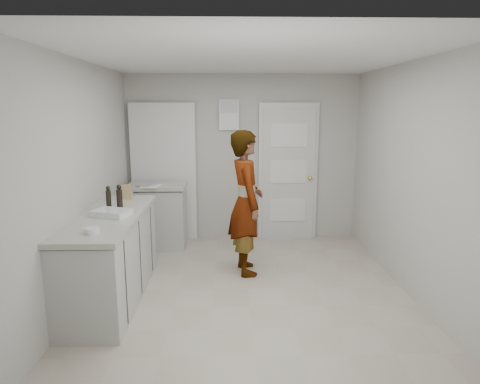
{
  "coord_description": "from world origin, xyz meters",
  "views": [
    {
      "loc": [
        -0.21,
        -4.51,
        2.0
      ],
      "look_at": [
        -0.08,
        0.4,
        1.03
      ],
      "focal_mm": 32.0,
      "sensor_mm": 36.0,
      "label": 1
    }
  ],
  "objects_px": {
    "cake_mix_box": "(127,192)",
    "person": "(246,203)",
    "oil_cruet_a": "(119,197)",
    "oil_cruet_b": "(109,198)",
    "spice_jar": "(131,195)",
    "egg_bowl": "(92,231)",
    "baking_dish": "(111,213)"
  },
  "relations": [
    {
      "from": "cake_mix_box",
      "to": "person",
      "type": "bearing_deg",
      "value": -7.54
    },
    {
      "from": "oil_cruet_a",
      "to": "oil_cruet_b",
      "type": "height_order",
      "value": "oil_cruet_a"
    },
    {
      "from": "spice_jar",
      "to": "oil_cruet_a",
      "type": "distance_m",
      "value": 0.52
    },
    {
      "from": "egg_bowl",
      "to": "baking_dish",
      "type": "bearing_deg",
      "value": 89.49
    },
    {
      "from": "egg_bowl",
      "to": "oil_cruet_b",
      "type": "bearing_deg",
      "value": 96.12
    },
    {
      "from": "cake_mix_box",
      "to": "oil_cruet_a",
      "type": "xyz_separation_m",
      "value": [
        0.03,
        -0.45,
        0.04
      ]
    },
    {
      "from": "person",
      "to": "oil_cruet_b",
      "type": "relative_size",
      "value": 6.82
    },
    {
      "from": "oil_cruet_a",
      "to": "baking_dish",
      "type": "bearing_deg",
      "value": -89.64
    },
    {
      "from": "cake_mix_box",
      "to": "oil_cruet_b",
      "type": "height_order",
      "value": "oil_cruet_b"
    },
    {
      "from": "spice_jar",
      "to": "baking_dish",
      "type": "xyz_separation_m",
      "value": [
        -0.0,
        -0.87,
        -0.01
      ]
    },
    {
      "from": "spice_jar",
      "to": "oil_cruet_b",
      "type": "bearing_deg",
      "value": -100.45
    },
    {
      "from": "person",
      "to": "cake_mix_box",
      "type": "height_order",
      "value": "person"
    },
    {
      "from": "cake_mix_box",
      "to": "baking_dish",
      "type": "bearing_deg",
      "value": -94.86
    },
    {
      "from": "oil_cruet_b",
      "to": "baking_dish",
      "type": "distance_m",
      "value": 0.32
    },
    {
      "from": "cake_mix_box",
      "to": "egg_bowl",
      "type": "relative_size",
      "value": 1.37
    },
    {
      "from": "person",
      "to": "spice_jar",
      "type": "bearing_deg",
      "value": 77.51
    },
    {
      "from": "spice_jar",
      "to": "oil_cruet_b",
      "type": "relative_size",
      "value": 0.31
    },
    {
      "from": "cake_mix_box",
      "to": "spice_jar",
      "type": "height_order",
      "value": "cake_mix_box"
    },
    {
      "from": "oil_cruet_a",
      "to": "egg_bowl",
      "type": "relative_size",
      "value": 2.02
    },
    {
      "from": "egg_bowl",
      "to": "spice_jar",
      "type": "bearing_deg",
      "value": 89.65
    },
    {
      "from": "oil_cruet_a",
      "to": "egg_bowl",
      "type": "bearing_deg",
      "value": -90.19
    },
    {
      "from": "spice_jar",
      "to": "baking_dish",
      "type": "bearing_deg",
      "value": -90.23
    },
    {
      "from": "cake_mix_box",
      "to": "oil_cruet_b",
      "type": "xyz_separation_m",
      "value": [
        -0.07,
        -0.51,
        0.03
      ]
    },
    {
      "from": "cake_mix_box",
      "to": "baking_dish",
      "type": "xyz_separation_m",
      "value": [
        0.03,
        -0.8,
        -0.06
      ]
    },
    {
      "from": "person",
      "to": "oil_cruet_a",
      "type": "relative_size",
      "value": 6.72
    },
    {
      "from": "spice_jar",
      "to": "cake_mix_box",
      "type": "bearing_deg",
      "value": -119.03
    },
    {
      "from": "spice_jar",
      "to": "oil_cruet_b",
      "type": "xyz_separation_m",
      "value": [
        -0.11,
        -0.58,
        0.08
      ]
    },
    {
      "from": "spice_jar",
      "to": "person",
      "type": "bearing_deg",
      "value": -3.03
    },
    {
      "from": "cake_mix_box",
      "to": "egg_bowl",
      "type": "distance_m",
      "value": 1.42
    },
    {
      "from": "cake_mix_box",
      "to": "spice_jar",
      "type": "xyz_separation_m",
      "value": [
        0.03,
        0.06,
        -0.05
      ]
    },
    {
      "from": "person",
      "to": "baking_dish",
      "type": "xyz_separation_m",
      "value": [
        -1.4,
        -0.79,
        0.08
      ]
    },
    {
      "from": "oil_cruet_b",
      "to": "baking_dish",
      "type": "relative_size",
      "value": 0.61
    }
  ]
}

